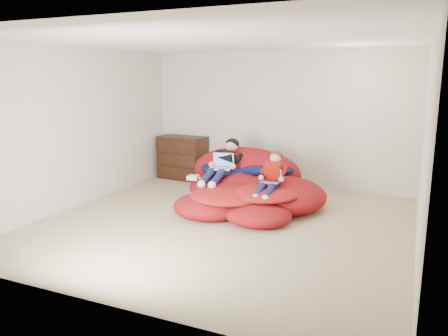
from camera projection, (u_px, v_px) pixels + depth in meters
room_shell at (223, 208)px, 6.13m from camera, size 5.10×5.10×2.77m
dresser at (182, 158)px, 8.85m from camera, size 1.00×0.58×0.86m
beanbag_pile at (247, 188)px, 7.07m from camera, size 2.51×2.29×0.92m
cream_pillow at (235, 156)px, 7.94m from camera, size 0.44×0.28×0.28m
older_boy at (224, 162)px, 7.21m from camera, size 0.34×1.19×0.65m
younger_boy at (272, 175)px, 6.49m from camera, size 0.28×0.85×0.62m
laptop_white at (222, 165)px, 7.11m from camera, size 0.39×0.38×0.25m
laptop_black at (271, 179)px, 6.49m from camera, size 0.33×0.34×0.22m
power_adapter at (193, 177)px, 7.13m from camera, size 0.20×0.20×0.06m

